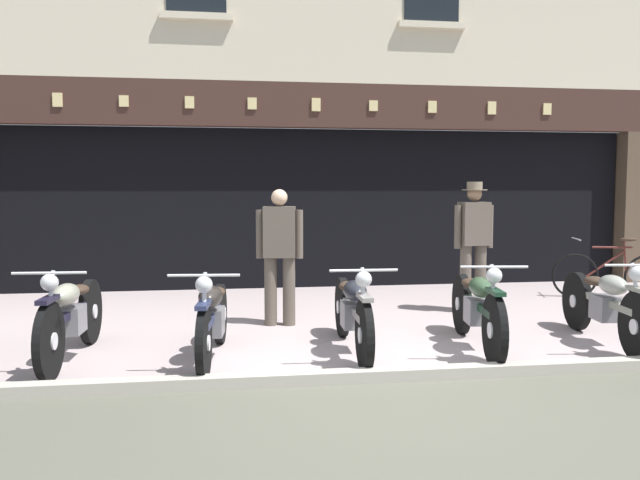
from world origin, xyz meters
TOP-DOWN VIEW (x-y plane):
  - ground at (0.00, -0.98)m, footprint 23.68×22.00m
  - shop_facade at (0.00, 6.98)m, footprint 11.98×4.42m
  - motorcycle_left at (-2.87, 1.14)m, footprint 0.62×2.02m
  - motorcycle_center_left at (-1.54, 0.97)m, footprint 0.62×1.92m
  - motorcycle_center at (-0.16, 1.05)m, footprint 0.62×2.04m
  - motorcycle_center_right at (1.12, 1.00)m, footprint 0.62×2.03m
  - motorcycle_right at (2.53, 0.98)m, footprint 0.62×2.05m
  - salesman_left at (-0.78, 2.43)m, footprint 0.55×0.27m
  - shopkeeper_center at (1.82, 2.87)m, footprint 0.56×0.33m
  - advert_board_near at (1.86, 5.40)m, footprint 0.71×0.03m
  - advert_board_far at (2.97, 5.40)m, footprint 0.73×0.03m
  - leaning_bicycle at (4.29, 3.62)m, footprint 1.65×0.65m

SIDE VIEW (x-z plane):
  - ground at x=0.00m, z-range -0.13..0.05m
  - leaning_bicycle at x=4.29m, z-range -0.10..0.83m
  - motorcycle_center_left at x=-1.54m, z-range -0.04..0.88m
  - motorcycle_center at x=-0.16m, z-range -0.04..0.89m
  - motorcycle_right at x=2.53m, z-range -0.03..0.90m
  - motorcycle_center_right at x=1.12m, z-range -0.03..0.90m
  - motorcycle_left at x=-2.87m, z-range -0.03..0.90m
  - salesman_left at x=-0.78m, z-range 0.08..1.71m
  - shopkeeper_center at x=1.82m, z-range 0.09..1.82m
  - advert_board_near at x=1.86m, z-range 1.01..2.07m
  - advert_board_far at x=2.97m, z-range 1.06..2.04m
  - shop_facade at x=0.00m, z-range -1.59..5.16m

